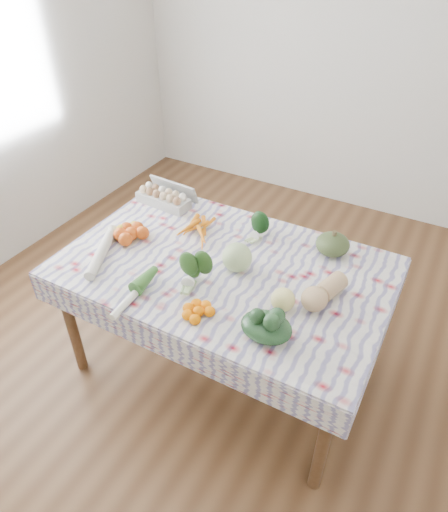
{
  "coord_description": "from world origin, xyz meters",
  "views": [
    {
      "loc": [
        0.89,
        -1.61,
        2.21
      ],
      "look_at": [
        0.0,
        0.0,
        0.82
      ],
      "focal_mm": 32.0,
      "sensor_mm": 36.0,
      "label": 1
    }
  ],
  "objects_px": {
    "egg_carton": "(163,198)",
    "kabocha_squash": "(333,244)",
    "cabbage": "(237,257)",
    "grapefruit": "(283,300)",
    "butternut_squash": "(324,290)",
    "dining_table": "(224,277)"
  },
  "relations": [
    {
      "from": "egg_carton",
      "to": "kabocha_squash",
      "type": "bearing_deg",
      "value": 5.15
    },
    {
      "from": "cabbage",
      "to": "grapefruit",
      "type": "bearing_deg",
      "value": -26.22
    },
    {
      "from": "egg_carton",
      "to": "kabocha_squash",
      "type": "height_order",
      "value": "kabocha_squash"
    },
    {
      "from": "grapefruit",
      "to": "kabocha_squash",
      "type": "bearing_deg",
      "value": 83.36
    },
    {
      "from": "egg_carton",
      "to": "butternut_squash",
      "type": "bearing_deg",
      "value": -13.15
    },
    {
      "from": "dining_table",
      "to": "egg_carton",
      "type": "bearing_deg",
      "value": 150.69
    },
    {
      "from": "kabocha_squash",
      "to": "grapefruit",
      "type": "bearing_deg",
      "value": -96.64
    },
    {
      "from": "kabocha_squash",
      "to": "cabbage",
      "type": "xyz_separation_m",
      "value": [
        -0.38,
        -0.36,
        0.02
      ]
    },
    {
      "from": "grapefruit",
      "to": "cabbage",
      "type": "bearing_deg",
      "value": 153.78
    },
    {
      "from": "egg_carton",
      "to": "dining_table",
      "type": "bearing_deg",
      "value": -25.16
    },
    {
      "from": "dining_table",
      "to": "kabocha_squash",
      "type": "bearing_deg",
      "value": 39.23
    },
    {
      "from": "cabbage",
      "to": "grapefruit",
      "type": "xyz_separation_m",
      "value": [
        0.32,
        -0.16,
        -0.02
      ]
    },
    {
      "from": "butternut_squash",
      "to": "grapefruit",
      "type": "xyz_separation_m",
      "value": [
        -0.14,
        -0.14,
        -0.01
      ]
    },
    {
      "from": "egg_carton",
      "to": "cabbage",
      "type": "distance_m",
      "value": 0.77
    },
    {
      "from": "kabocha_squash",
      "to": "grapefruit",
      "type": "xyz_separation_m",
      "value": [
        -0.06,
        -0.52,
        -0.0
      ]
    },
    {
      "from": "egg_carton",
      "to": "cabbage",
      "type": "bearing_deg",
      "value": -22.37
    },
    {
      "from": "dining_table",
      "to": "kabocha_squash",
      "type": "distance_m",
      "value": 0.6
    },
    {
      "from": "butternut_squash",
      "to": "egg_carton",
      "type": "bearing_deg",
      "value": 178.53
    },
    {
      "from": "cabbage",
      "to": "butternut_squash",
      "type": "xyz_separation_m",
      "value": [
        0.46,
        -0.01,
        -0.01
      ]
    },
    {
      "from": "butternut_squash",
      "to": "grapefruit",
      "type": "distance_m",
      "value": 0.2
    },
    {
      "from": "egg_carton",
      "to": "butternut_squash",
      "type": "height_order",
      "value": "butternut_squash"
    },
    {
      "from": "cabbage",
      "to": "butternut_squash",
      "type": "relative_size",
      "value": 0.57
    }
  ]
}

